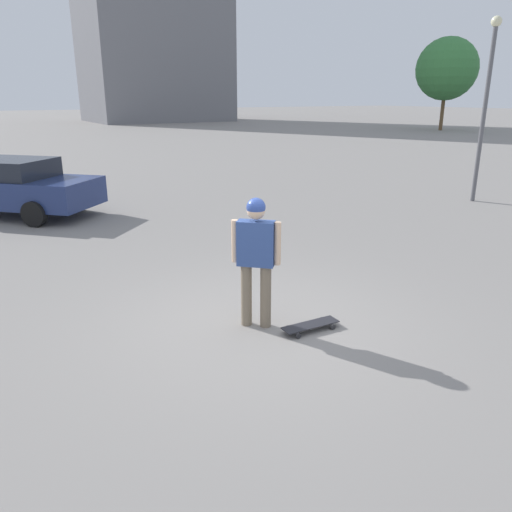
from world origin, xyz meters
TOP-DOWN VIEW (x-y plane):
  - ground_plane at (0.00, 0.00)m, footprint 220.00×220.00m
  - person at (0.00, 0.00)m, footprint 0.47×0.49m
  - skateboard at (0.50, 0.53)m, footprint 0.30×0.80m
  - car_parked_near at (-8.81, -2.13)m, footprint 4.57×4.57m
  - tree_distant at (-25.25, 33.99)m, footprint 5.17×5.17m
  - lamp_post at (-3.86, 9.67)m, footprint 0.28×0.28m

SIDE VIEW (x-z plane):
  - ground_plane at x=0.00m, z-range 0.00..0.00m
  - skateboard at x=0.50m, z-range 0.03..0.11m
  - car_parked_near at x=-8.81m, z-range 0.03..1.46m
  - person at x=0.00m, z-range 0.17..1.90m
  - lamp_post at x=-3.86m, z-range 0.47..5.40m
  - tree_distant at x=-25.25m, z-range 1.24..8.90m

